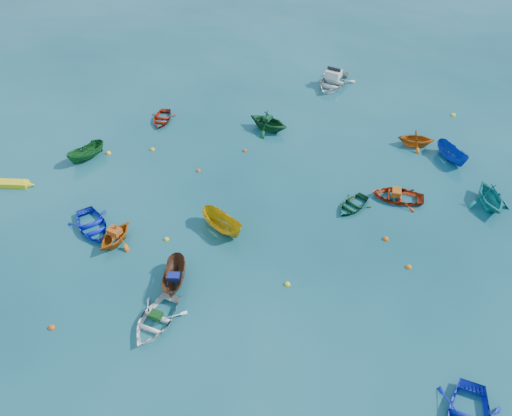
# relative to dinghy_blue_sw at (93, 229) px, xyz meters

# --- Properties ---
(ground) EXTENTS (160.00, 160.00, 0.00)m
(ground) POSITION_rel_dinghy_blue_sw_xyz_m (9.47, -2.78, 0.00)
(ground) COLOR #0A404A
(ground) RESTS_ON ground
(dinghy_blue_sw) EXTENTS (3.86, 4.06, 0.69)m
(dinghy_blue_sw) POSITION_rel_dinghy_blue_sw_xyz_m (0.00, 0.00, 0.00)
(dinghy_blue_sw) COLOR #1022CD
(dinghy_blue_sw) RESTS_ON ground
(dinghy_white_near) EXTENTS (3.25, 3.86, 0.68)m
(dinghy_white_near) POSITION_rel_dinghy_blue_sw_xyz_m (5.27, -6.17, 0.00)
(dinghy_white_near) COLOR white
(dinghy_white_near) RESTS_ON ground
(sampan_brown_mid) EXTENTS (1.23, 2.96, 1.13)m
(sampan_brown_mid) POSITION_rel_dinghy_blue_sw_xyz_m (5.71, -3.64, 0.00)
(sampan_brown_mid) COLOR brown
(sampan_brown_mid) RESTS_ON ground
(dinghy_orange_w) EXTENTS (2.98, 3.17, 1.33)m
(dinghy_orange_w) POSITION_rel_dinghy_blue_sw_xyz_m (1.72, -0.97, 0.00)
(dinghy_orange_w) COLOR #C86412
(dinghy_orange_w) RESTS_ON ground
(sampan_yellow_mid) EXTENTS (3.14, 2.89, 1.20)m
(sampan_yellow_mid) POSITION_rel_dinghy_blue_sw_xyz_m (7.65, 0.58, 0.00)
(sampan_yellow_mid) COLOR gold
(sampan_yellow_mid) RESTS_ON ground
(dinghy_green_e) EXTENTS (2.99, 3.12, 0.53)m
(dinghy_green_e) POSITION_rel_dinghy_blue_sw_xyz_m (15.34, 3.24, 0.00)
(dinghy_green_e) COLOR #104621
(dinghy_green_e) RESTS_ON ground
(dinghy_cyan_se) EXTENTS (2.90, 3.26, 1.58)m
(dinghy_cyan_se) POSITION_rel_dinghy_blue_sw_xyz_m (23.73, 4.21, 0.00)
(dinghy_cyan_se) COLOR teal
(dinghy_cyan_se) RESTS_ON ground
(dinghy_green_n) EXTENTS (3.94, 3.75, 1.62)m
(dinghy_green_n) POSITION_rel_dinghy_blue_sw_xyz_m (9.58, 11.51, 0.00)
(dinghy_green_n) COLOR #114B22
(dinghy_green_n) RESTS_ON ground
(dinghy_red_ne) EXTENTS (3.50, 2.74, 0.66)m
(dinghy_red_ne) POSITION_rel_dinghy_blue_sw_xyz_m (18.19, 4.34, 0.00)
(dinghy_red_ne) COLOR #B12F0E
(dinghy_red_ne) RESTS_ON ground
(sampan_blue_far) EXTENTS (2.26, 3.06, 1.11)m
(sampan_blue_far) POSITION_rel_dinghy_blue_sw_xyz_m (22.38, 8.83, 0.00)
(sampan_blue_far) COLOR #0D33A2
(sampan_blue_far) RESTS_ON ground
(dinghy_red_far) EXTENTS (1.96, 2.73, 0.56)m
(dinghy_red_far) POSITION_rel_dinghy_blue_sw_xyz_m (1.38, 12.01, 0.00)
(dinghy_red_far) COLOR #B0210E
(dinghy_red_far) RESTS_ON ground
(dinghy_orange_far) EXTENTS (2.70, 2.37, 1.34)m
(dinghy_orange_far) POSITION_rel_dinghy_blue_sw_xyz_m (20.20, 10.37, 0.00)
(dinghy_orange_far) COLOR #C25F12
(dinghy_orange_far) RESTS_ON ground
(sampan_green_far) EXTENTS (2.57, 2.91, 1.10)m
(sampan_green_far) POSITION_rel_dinghy_blue_sw_xyz_m (-2.62, 6.73, 0.00)
(sampan_green_far) COLOR #14571F
(sampan_green_far) RESTS_ON ground
(kayak_yellow) EXTENTS (4.25, 0.78, 0.43)m
(kayak_yellow) POSITION_rel_dinghy_blue_sw_xyz_m (-7.26, 3.44, 0.00)
(kayak_yellow) COLOR yellow
(kayak_yellow) RESTS_ON ground
(motorboat_white) EXTENTS (4.61, 5.23, 1.50)m
(motorboat_white) POSITION_rel_dinghy_blue_sw_xyz_m (14.54, 18.83, 0.00)
(motorboat_white) COLOR silver
(motorboat_white) RESTS_ON ground
(tarp_green_a) EXTENTS (0.70, 0.61, 0.29)m
(tarp_green_a) POSITION_rel_dinghy_blue_sw_xyz_m (5.30, -6.08, 0.49)
(tarp_green_a) COLOR #104215
(tarp_green_a) RESTS_ON dinghy_white_near
(tarp_blue_a) EXTENTS (0.62, 0.48, 0.29)m
(tarp_blue_a) POSITION_rel_dinghy_blue_sw_xyz_m (5.72, -3.79, 0.71)
(tarp_blue_a) COLOR navy
(tarp_blue_a) RESTS_ON sampan_brown_mid
(tarp_orange_a) EXTENTS (0.86, 0.77, 0.34)m
(tarp_orange_a) POSITION_rel_dinghy_blue_sw_xyz_m (1.74, -0.92, 0.84)
(tarp_orange_a) COLOR #C45114
(tarp_orange_a) RESTS_ON dinghy_orange_w
(tarp_green_b) EXTENTS (0.67, 0.74, 0.29)m
(tarp_green_b) POSITION_rel_dinghy_blue_sw_xyz_m (9.49, 11.55, 0.96)
(tarp_green_b) COLOR #114626
(tarp_green_b) RESTS_ON dinghy_green_n
(tarp_orange_b) EXTENTS (0.64, 0.78, 0.34)m
(tarp_orange_b) POSITION_rel_dinghy_blue_sw_xyz_m (18.09, 4.36, 0.50)
(tarp_orange_b) COLOR #B55512
(tarp_orange_b) RESTS_ON dinghy_red_ne
(buoy_or_a) EXTENTS (0.32, 0.32, 0.32)m
(buoy_or_a) POSITION_rel_dinghy_blue_sw_xyz_m (0.28, -6.91, 0.00)
(buoy_or_a) COLOR #F1510D
(buoy_or_a) RESTS_ON ground
(buoy_ye_a) EXTENTS (0.32, 0.32, 0.32)m
(buoy_ye_a) POSITION_rel_dinghy_blue_sw_xyz_m (11.60, -3.21, 0.00)
(buoy_ye_a) COLOR yellow
(buoy_ye_a) RESTS_ON ground
(buoy_or_b) EXTENTS (0.32, 0.32, 0.32)m
(buoy_or_b) POSITION_rel_dinghy_blue_sw_xyz_m (18.14, -1.44, 0.00)
(buoy_or_b) COLOR orange
(buoy_or_b) RESTS_ON ground
(buoy_ye_b) EXTENTS (0.34, 0.34, 0.34)m
(buoy_ye_b) POSITION_rel_dinghy_blue_sw_xyz_m (1.56, 8.19, 0.00)
(buoy_ye_b) COLOR yellow
(buoy_ye_b) RESTS_ON ground
(buoy_or_c) EXTENTS (0.30, 0.30, 0.30)m
(buoy_or_c) POSITION_rel_dinghy_blue_sw_xyz_m (5.24, 6.05, 0.00)
(buoy_or_c) COLOR #EC550C
(buoy_or_c) RESTS_ON ground
(buoy_ye_c) EXTENTS (0.29, 0.29, 0.29)m
(buoy_ye_c) POSITION_rel_dinghy_blue_sw_xyz_m (4.53, -0.50, 0.00)
(buoy_ye_c) COLOR yellow
(buoy_ye_c) RESTS_ON ground
(buoy_or_d) EXTENTS (0.34, 0.34, 0.34)m
(buoy_or_d) POSITION_rel_dinghy_blue_sw_xyz_m (17.11, 0.61, 0.00)
(buoy_or_d) COLOR #E4570C
(buoy_or_d) RESTS_ON ground
(buoy_ye_d) EXTENTS (0.37, 0.37, 0.37)m
(buoy_ye_d) POSITION_rel_dinghy_blue_sw_xyz_m (-1.41, 7.48, 0.00)
(buoy_ye_d) COLOR yellow
(buoy_ye_d) RESTS_ON ground
(buoy_or_e) EXTENTS (0.31, 0.31, 0.31)m
(buoy_or_e) POSITION_rel_dinghy_blue_sw_xyz_m (8.11, 8.60, 0.00)
(buoy_or_e) COLOR #CE440B
(buoy_or_e) RESTS_ON ground
(buoy_ye_e) EXTENTS (0.38, 0.38, 0.38)m
(buoy_ye_e) POSITION_rel_dinghy_blue_sw_xyz_m (23.78, 14.74, 0.00)
(buoy_ye_e) COLOR yellow
(buoy_ye_e) RESTS_ON ground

